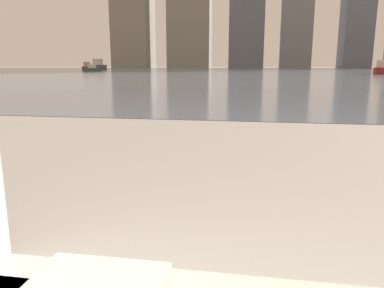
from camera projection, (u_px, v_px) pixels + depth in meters
The scene contains 6 objects.
harbor_water at pixel (255, 71), 59.91m from camera, with size 180.00×110.00×0.01m.
harbor_boat_0 at pixel (92, 69), 56.52m from camera, with size 2.01×2.94×1.05m.
harbor_boat_1 at pixel (87, 68), 62.14m from camera, with size 2.63×4.08×1.45m.
harbor_boat_2 at pixel (98, 66), 68.28m from camera, with size 2.54×5.55×2.01m.
harbor_boat_4 at pixel (381, 69), 40.80m from camera, with size 2.11×4.12×1.47m.
skyline_tower_3 at pixel (297, 8), 108.51m from camera, with size 8.43×10.38×34.06m.
Camera 1 is at (0.26, 0.11, 1.03)m, focal length 35.00 mm.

